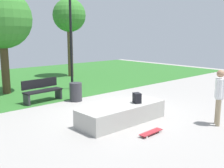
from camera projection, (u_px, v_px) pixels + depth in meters
name	position (u px, v px, depth m)	size (l,w,h in m)	color
ground_plane	(115.00, 110.00, 9.67)	(28.00, 28.00, 0.00)	#9E9993
grass_lawn	(19.00, 81.00, 15.64)	(26.60, 11.62, 0.01)	#2D6B28
concrete_ledge	(122.00, 113.00, 8.34)	(2.90, 1.05, 0.55)	#A8A59E
backpack_on_ledge	(137.00, 98.00, 8.50)	(0.28, 0.20, 0.32)	black
skater_performing_trick	(219.00, 93.00, 7.96)	(0.38, 0.35, 1.67)	tan
skateboard_by_ledge	(151.00, 132.00, 7.33)	(0.81, 0.23, 0.08)	#A5262D
park_bench_by_oak	(42.00, 90.00, 10.85)	(1.63, 0.60, 0.91)	black
tree_slender_maple	(2.00, 20.00, 11.84)	(2.62, 2.62, 4.66)	#4C3823
tree_leaning_ash	(69.00, 17.00, 16.84)	(2.06, 2.06, 4.87)	brown
lamp_post	(71.00, 30.00, 12.85)	(0.28, 0.28, 4.83)	black
trash_bin	(76.00, 92.00, 10.95)	(0.50, 0.50, 0.75)	#333338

